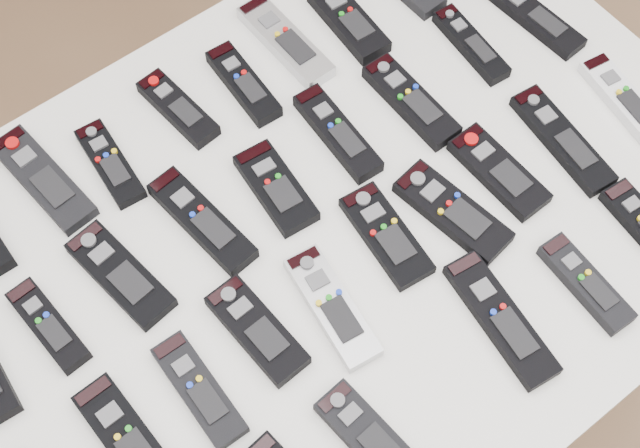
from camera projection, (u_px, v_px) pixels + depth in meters
table at (320, 248)px, 1.33m from camera, size 1.25×0.88×0.78m
remote_2 at (43, 179)px, 1.31m from camera, size 0.07×0.20×0.02m
remote_3 at (110, 164)px, 1.32m from camera, size 0.06×0.15×0.02m
remote_4 at (178, 109)px, 1.37m from camera, size 0.06×0.15×0.02m
remote_5 at (244, 84)px, 1.39m from camera, size 0.05×0.16×0.02m
remote_6 at (285, 42)px, 1.43m from camera, size 0.06×0.19×0.02m
remote_7 at (348, 21)px, 1.45m from camera, size 0.07×0.17×0.02m
remote_11 at (48, 326)px, 1.20m from camera, size 0.05×0.15×0.02m
remote_12 at (121, 275)px, 1.24m from camera, size 0.08×0.18×0.02m
remote_13 at (202, 221)px, 1.28m from camera, size 0.07×0.19×0.02m
remote_14 at (276, 188)px, 1.30m from camera, size 0.07×0.15×0.02m
remote_15 at (338, 133)px, 1.35m from camera, size 0.06×0.18×0.02m
remote_16 at (411, 101)px, 1.37m from camera, size 0.05×0.18×0.02m
remote_17 at (471, 44)px, 1.43m from camera, size 0.05×0.16×0.02m
remote_18 at (534, 17)px, 1.45m from camera, size 0.06×0.19×0.02m
remote_20 at (129, 441)px, 1.13m from camera, size 0.06×0.19×0.02m
remote_21 at (199, 390)px, 1.16m from camera, size 0.05×0.17×0.02m
remote_22 at (257, 330)px, 1.20m from camera, size 0.07×0.16×0.02m
remote_23 at (332, 307)px, 1.22m from camera, size 0.08×0.19×0.02m
remote_24 at (386, 235)px, 1.27m from camera, size 0.08×0.17×0.02m
remote_25 at (453, 212)px, 1.28m from camera, size 0.09×0.19×0.02m
remote_26 at (499, 172)px, 1.32m from camera, size 0.06×0.16×0.02m
remote_27 at (562, 140)px, 1.34m from camera, size 0.07×0.20×0.02m
remote_28 at (623, 99)px, 1.38m from camera, size 0.07×0.18×0.02m
remote_32 at (368, 435)px, 1.13m from camera, size 0.07×0.15×0.02m
remote_33 at (501, 319)px, 1.21m from camera, size 0.08×0.21×0.02m
remote_34 at (586, 283)px, 1.23m from camera, size 0.05×0.16×0.02m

